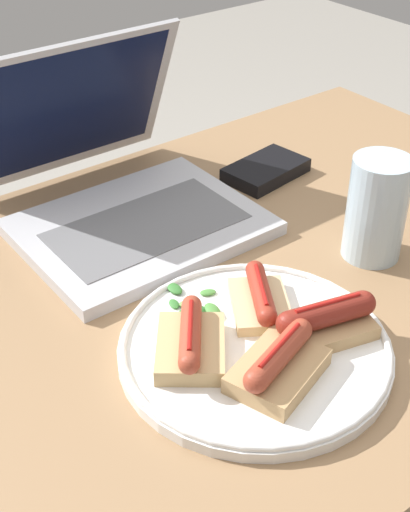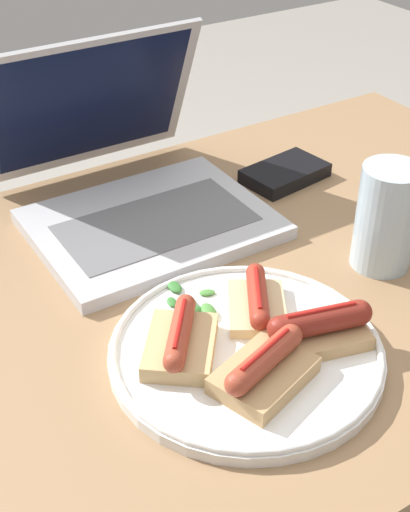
{
  "view_description": "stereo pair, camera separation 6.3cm",
  "coord_description": "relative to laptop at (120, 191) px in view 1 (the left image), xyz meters",
  "views": [
    {
      "loc": [
        -0.51,
        -0.55,
        1.27
      ],
      "look_at": [
        -0.11,
        -0.02,
        0.81
      ],
      "focal_mm": 50.0,
      "sensor_mm": 36.0,
      "label": 1
    },
    {
      "loc": [
        -0.46,
        -0.58,
        1.27
      ],
      "look_at": [
        -0.11,
        -0.02,
        0.81
      ],
      "focal_mm": 50.0,
      "sensor_mm": 36.0,
      "label": 2
    }
  ],
  "objects": [
    {
      "name": "sausage_toast_extra",
      "position": [
        0.04,
        -0.35,
        -0.01
      ],
      "size": [
        0.12,
        0.08,
        0.05
      ],
      "rotation": [
        0.0,
        0.0,
        2.89
      ],
      "color": "tan",
      "rests_on": "plate"
    },
    {
      "name": "sausage_toast_left",
      "position": [
        -0.05,
        -0.37,
        -0.01
      ],
      "size": [
        0.12,
        0.1,
        0.05
      ],
      "rotation": [
        0.0,
        0.0,
        0.32
      ],
      "color": "tan",
      "rests_on": "plate"
    },
    {
      "name": "drinking_glass",
      "position": [
        0.21,
        -0.27,
        0.02
      ],
      "size": [
        0.07,
        0.07,
        0.13
      ],
      "color": "silver",
      "rests_on": "desk"
    },
    {
      "name": "sausage_toast_middle",
      "position": [
        0.01,
        -0.28,
        -0.01
      ],
      "size": [
        0.1,
        0.11,
        0.04
      ],
      "rotation": [
        0.0,
        0.0,
        1.02
      ],
      "color": "#D6B784",
      "rests_on": "plate"
    },
    {
      "name": "desk",
      "position": [
        0.09,
        -0.19,
        -0.15
      ],
      "size": [
        1.01,
        0.71,
        0.75
      ],
      "color": "#93704C",
      "rests_on": "ground_plane"
    },
    {
      "name": "sausage_toast_right",
      "position": [
        -0.1,
        -0.29,
        -0.01
      ],
      "size": [
        0.11,
        0.12,
        0.04
      ],
      "rotation": [
        0.0,
        0.0,
        4.05
      ],
      "color": "tan",
      "rests_on": "plate"
    },
    {
      "name": "external_drive",
      "position": [
        0.24,
        -0.03,
        -0.03
      ],
      "size": [
        0.13,
        0.09,
        0.02
      ],
      "rotation": [
        0.0,
        0.0,
        0.14
      ],
      "color": "black",
      "rests_on": "desk"
    },
    {
      "name": "laptop",
      "position": [
        0.0,
        0.0,
        0.0
      ],
      "size": [
        0.31,
        0.33,
        0.23
      ],
      "color": "#B7B7BC",
      "rests_on": "desk"
    },
    {
      "name": "salad_pile",
      "position": [
        -0.05,
        -0.24,
        -0.03
      ],
      "size": [
        0.07,
        0.09,
        0.01
      ],
      "color": "#4C8E3D",
      "rests_on": "plate"
    },
    {
      "name": "plate",
      "position": [
        -0.03,
        -0.32,
        -0.03
      ],
      "size": [
        0.29,
        0.29,
        0.02
      ],
      "color": "white",
      "rests_on": "desk"
    }
  ]
}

